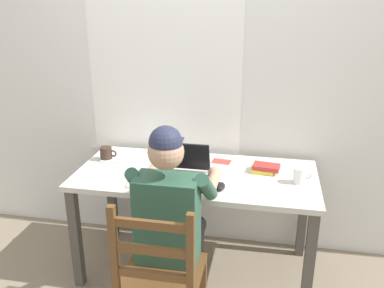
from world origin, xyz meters
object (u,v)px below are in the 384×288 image
at_px(coffee_mug_white, 300,176).
at_px(coffee_mug_dark, 106,154).
at_px(seated_person, 172,214).
at_px(landscape_photo_print, 221,161).
at_px(wooden_chair, 160,277).
at_px(laptop, 182,171).
at_px(book_stack_main, 265,168).
at_px(computer_mouse, 220,186).
at_px(desk, 196,186).

relative_size(coffee_mug_white, coffee_mug_dark, 0.91).
bearing_deg(seated_person, landscape_photo_print, 73.50).
xyz_separation_m(wooden_chair, laptop, (-0.02, 0.61, 0.34)).
bearing_deg(seated_person, coffee_mug_white, 30.01).
relative_size(wooden_chair, landscape_photo_print, 7.22).
bearing_deg(book_stack_main, seated_person, -132.47).
bearing_deg(seated_person, computer_mouse, 44.48).
height_order(coffee_mug_white, coffee_mug_dark, coffee_mug_white).
bearing_deg(coffee_mug_dark, computer_mouse, -19.74).
bearing_deg(wooden_chair, coffee_mug_dark, 126.40).
bearing_deg(computer_mouse, laptop, 159.75).
xyz_separation_m(seated_person, computer_mouse, (0.24, 0.24, 0.08)).
xyz_separation_m(desk, computer_mouse, (0.19, -0.20, 0.11)).
distance_m(computer_mouse, book_stack_main, 0.40).
relative_size(laptop, landscape_photo_print, 2.54).
height_order(book_stack_main, landscape_photo_print, book_stack_main).
bearing_deg(desk, landscape_photo_print, 57.84).
bearing_deg(wooden_chair, coffee_mug_white, 44.08).
relative_size(desk, wooden_chair, 1.68).
distance_m(book_stack_main, landscape_photo_print, 0.33).
bearing_deg(laptop, seated_person, -87.24).
bearing_deg(coffee_mug_dark, laptop, -19.51).
bearing_deg(book_stack_main, laptop, -157.63).
distance_m(seated_person, landscape_photo_print, 0.70).
height_order(seated_person, coffee_mug_white, seated_person).
bearing_deg(wooden_chair, landscape_photo_print, 78.23).
bearing_deg(seated_person, desk, 82.70).
bearing_deg(laptop, wooden_chair, -88.50).
distance_m(computer_mouse, landscape_photo_print, 0.43).
distance_m(computer_mouse, coffee_mug_white, 0.51).
height_order(laptop, book_stack_main, laptop).
bearing_deg(desk, coffee_mug_white, -2.42).
relative_size(desk, seated_person, 1.27).
distance_m(laptop, computer_mouse, 0.28).
distance_m(laptop, coffee_mug_white, 0.74).
height_order(desk, book_stack_main, book_stack_main).
xyz_separation_m(coffee_mug_dark, book_stack_main, (1.11, 0.00, -0.02)).
xyz_separation_m(desk, seated_person, (-0.06, -0.44, 0.03)).
relative_size(seated_person, coffee_mug_white, 11.24).
height_order(laptop, coffee_mug_white, laptop).
bearing_deg(laptop, book_stack_main, 22.37).
height_order(wooden_chair, coffee_mug_white, wooden_chair).
xyz_separation_m(laptop, computer_mouse, (0.26, -0.10, -0.04)).
relative_size(desk, coffee_mug_dark, 13.06).
bearing_deg(coffee_mug_white, seated_person, -149.99).
xyz_separation_m(seated_person, wooden_chair, (-0.00, -0.28, -0.23)).
height_order(seated_person, book_stack_main, seated_person).
distance_m(wooden_chair, computer_mouse, 0.65).
bearing_deg(laptop, desk, 56.15).
height_order(seated_person, computer_mouse, seated_person).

